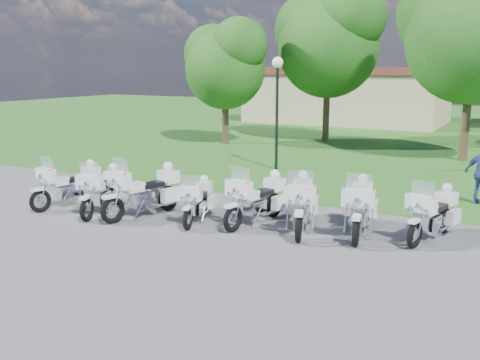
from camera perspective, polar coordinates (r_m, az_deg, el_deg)
The scene contains 15 objects.
ground at distance 14.23m, azimuth -0.44°, elevation -4.84°, with size 100.00×100.00×0.00m, color #59585E.
grass_lawn at distance 39.66m, azimuth 19.11°, elevation 5.36°, with size 100.00×48.00×0.01m, color #2C651F.
motorcycle_0 at distance 16.84m, azimuth -17.67°, elevation -0.40°, with size 1.08×2.37×1.61m.
motorcycle_1 at distance 15.82m, azimuth -14.43°, elevation -1.00°, with size 1.21×2.31×1.60m.
motorcycle_2 at distance 15.18m, azimuth -10.04°, elevation -1.08°, with size 1.29×2.56×1.76m.
motorcycle_3 at distance 14.52m, azimuth -4.53°, elevation -2.13°, with size 1.05×2.04×1.40m.
motorcycle_4 at distance 14.24m, azimuth 1.90°, elevation -1.95°, with size 1.09×2.44×1.65m.
motorcycle_5 at distance 13.77m, azimuth 6.55°, elevation -2.40°, with size 1.37×2.45×1.71m.
motorcycle_6 at distance 13.67m, azimuth 12.67°, elevation -2.76°, with size 1.17×2.49×1.69m.
motorcycle_7 at distance 13.80m, azimuth 19.93°, elevation -3.32°, with size 1.12×2.27×1.55m.
lamp_post at distance 21.53m, azimuth 3.99°, elevation 9.97°, with size 0.44×0.44×4.51m.
tree_0 at distance 29.13m, azimuth -1.64°, elevation 12.54°, with size 5.00×4.27×6.66m.
tree_1 at distance 30.60m, azimuth 9.37°, elevation 14.74°, with size 6.44×5.49×8.58m.
tree_2 at distance 25.73m, azimuth 23.61°, elevation 14.96°, with size 6.67×5.69×8.90m.
building_west at distance 41.89m, azimuth 11.36°, elevation 8.93°, with size 14.56×8.32×4.10m.
Camera 1 is at (6.67, -11.88, 4.11)m, focal length 40.00 mm.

